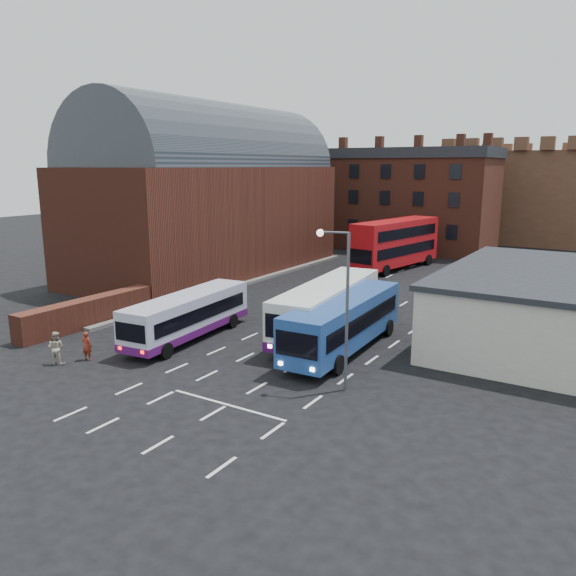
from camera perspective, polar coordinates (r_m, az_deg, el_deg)
The scene contains 13 objects.
ground at distance 30.09m, azimuth -10.19°, elevation -7.57°, with size 180.00×180.00×0.00m, color black.
railway_station at distance 54.41m, azimuth -7.89°, elevation 9.57°, with size 12.00×28.00×16.00m.
forecourt_wall at distance 38.34m, azimuth -19.65°, elevation -2.35°, with size 1.20×10.00×1.80m, color #602B1E.
cream_building at distance 36.00m, azimuth 24.38°, elevation -1.60°, with size 10.40×16.40×4.25m.
brick_terrace at distance 71.59m, azimuth 11.32°, elevation 8.37°, with size 22.00×10.00×11.00m, color brown.
castle_keep at distance 87.95m, azimuth 23.48°, elevation 8.62°, with size 22.00×22.00×12.00m, color brown.
bus_white_outbound at distance 33.83m, azimuth -10.12°, elevation -2.51°, with size 3.14×10.00×2.68m.
bus_white_inbound at distance 34.02m, azimuth 4.08°, elevation -1.73°, with size 3.96×11.96×3.20m.
bus_blue at distance 31.25m, azimuth 5.71°, elevation -3.24°, with size 3.18×11.18×3.02m.
bus_red_double at distance 56.80m, azimuth 10.87°, elevation 4.48°, with size 4.79×12.53×4.89m.
street_lamp at distance 25.12m, azimuth 5.48°, elevation -0.77°, with size 1.46×0.60×7.40m.
pedestrian_red at distance 31.75m, azimuth -19.75°, elevation -5.55°, with size 0.57×0.38×1.57m, color maroon.
pedestrian_beige at distance 31.69m, azimuth -22.50°, elevation -5.63°, with size 0.85×0.66×1.76m, color #C0B098.
Camera 1 is at (19.17, -20.86, 10.13)m, focal length 35.00 mm.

